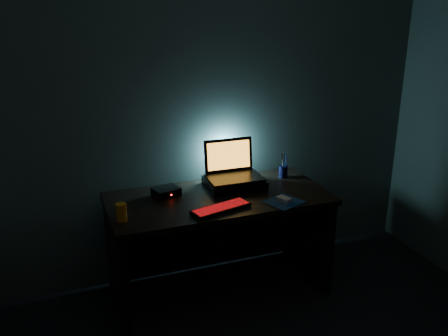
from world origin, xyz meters
name	(u,v)px	position (x,y,z in m)	size (l,w,h in m)	color
room	(371,233)	(0.00, 0.00, 1.25)	(3.50, 4.00, 2.50)	black
desk	(216,227)	(0.00, 1.67, 0.49)	(1.50, 0.70, 0.75)	black
riser	(234,183)	(0.16, 1.74, 0.78)	(0.40, 0.30, 0.06)	black
laptop	(232,169)	(0.16, 1.80, 0.87)	(0.39, 0.29, 0.26)	black
keyboard	(221,208)	(-0.06, 1.40, 0.76)	(0.41, 0.22, 0.02)	black
mousepad	(284,202)	(0.37, 1.38, 0.75)	(0.22, 0.20, 0.00)	navy
mouse	(284,200)	(0.37, 1.38, 0.77)	(0.06, 0.10, 0.03)	#999A9F
pen_cup	(283,172)	(0.58, 1.80, 0.80)	(0.06, 0.06, 0.09)	black
juice_glass	(121,212)	(-0.68, 1.47, 0.81)	(0.07, 0.07, 0.11)	orange
router	(166,192)	(-0.33, 1.75, 0.78)	(0.20, 0.17, 0.06)	black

